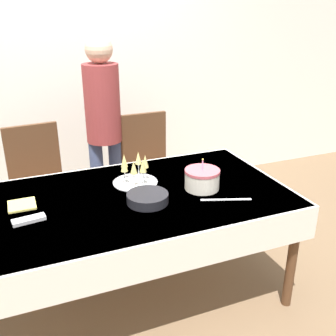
# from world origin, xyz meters

# --- Properties ---
(ground_plane) EXTENTS (12.00, 12.00, 0.00)m
(ground_plane) POSITION_xyz_m (0.00, 0.00, 0.00)
(ground_plane) COLOR brown
(wall_back) EXTENTS (8.00, 0.05, 2.70)m
(wall_back) POSITION_xyz_m (0.00, 1.67, 1.35)
(wall_back) COLOR silver
(wall_back) RESTS_ON ground_plane
(dining_table) EXTENTS (1.97, 1.06, 0.73)m
(dining_table) POSITION_xyz_m (0.00, 0.00, 0.63)
(dining_table) COLOR silver
(dining_table) RESTS_ON ground_plane
(dining_chair_far_left) EXTENTS (0.46, 0.46, 0.97)m
(dining_chair_far_left) POSITION_xyz_m (-0.44, 0.85, 0.53)
(dining_chair_far_left) COLOR #51331E
(dining_chair_far_left) RESTS_ON ground_plane
(dining_chair_far_right) EXTENTS (0.42, 0.42, 0.97)m
(dining_chair_far_right) POSITION_xyz_m (0.43, 0.85, 0.53)
(dining_chair_far_right) COLOR #51331E
(dining_chair_far_right) RESTS_ON ground_plane
(birthday_cake) EXTENTS (0.22, 0.22, 0.20)m
(birthday_cake) POSITION_xyz_m (0.47, -0.06, 0.79)
(birthday_cake) COLOR silver
(birthday_cake) RESTS_ON dining_table
(champagne_tray) EXTENTS (0.29, 0.29, 0.18)m
(champagne_tray) POSITION_xyz_m (0.11, 0.18, 0.82)
(champagne_tray) COLOR silver
(champagne_tray) RESTS_ON dining_table
(plate_stack_main) EXTENTS (0.24, 0.24, 0.06)m
(plate_stack_main) POSITION_xyz_m (0.10, -0.11, 0.76)
(plate_stack_main) COLOR black
(plate_stack_main) RESTS_ON dining_table
(cake_knife) EXTENTS (0.29, 0.12, 0.00)m
(cake_knife) POSITION_xyz_m (0.53, -0.26, 0.73)
(cake_knife) COLOR silver
(cake_knife) RESTS_ON dining_table
(fork_pile) EXTENTS (0.18, 0.08, 0.02)m
(fork_pile) POSITION_xyz_m (-0.56, -0.08, 0.74)
(fork_pile) COLOR silver
(fork_pile) RESTS_ON dining_table
(napkin_pile) EXTENTS (0.15, 0.15, 0.01)m
(napkin_pile) POSITION_xyz_m (-0.58, 0.11, 0.74)
(napkin_pile) COLOR #E0D166
(napkin_pile) RESTS_ON dining_table
(person_standing) EXTENTS (0.28, 0.28, 1.59)m
(person_standing) POSITION_xyz_m (0.11, 0.97, 0.95)
(person_standing) COLOR #3F4C72
(person_standing) RESTS_ON ground_plane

